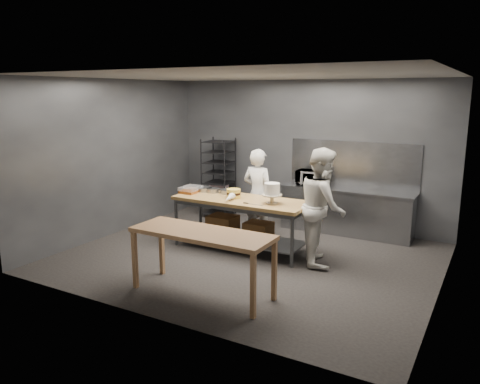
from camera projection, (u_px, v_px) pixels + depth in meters
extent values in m
plane|color=black|center=(249.00, 257.00, 7.93)|extent=(6.00, 6.00, 0.00)
cube|color=#4C4F54|center=(306.00, 153.00, 9.75)|extent=(6.00, 0.04, 3.00)
cube|color=olive|center=(241.00, 200.00, 8.18)|extent=(2.40, 0.90, 0.06)
cube|color=#47494C|center=(241.00, 238.00, 8.33)|extent=(2.25, 0.75, 0.03)
cylinder|color=#47494C|center=(176.00, 222.00, 8.49)|extent=(0.06, 0.06, 0.86)
cylinder|color=#47494C|center=(200.00, 213.00, 9.16)|extent=(0.06, 0.06, 0.86)
cylinder|color=#47494C|center=(292.00, 242.00, 7.40)|extent=(0.06, 0.06, 0.86)
cylinder|color=#47494C|center=(310.00, 229.00, 8.06)|extent=(0.06, 0.06, 0.86)
cube|color=brown|center=(223.00, 225.00, 8.47)|extent=(0.50, 0.40, 0.35)
cube|color=brown|center=(258.00, 231.00, 8.21)|extent=(0.45, 0.38, 0.30)
cube|color=olive|center=(202.00, 234.00, 6.33)|extent=(2.00, 0.70, 0.06)
cube|color=olive|center=(135.00, 260.00, 6.63)|extent=(0.06, 0.06, 0.84)
cube|color=olive|center=(162.00, 248.00, 7.14)|extent=(0.06, 0.06, 0.84)
cube|color=olive|center=(253.00, 286.00, 5.71)|extent=(0.06, 0.06, 0.84)
cube|color=olive|center=(274.00, 270.00, 6.22)|extent=(0.06, 0.06, 0.84)
cube|color=slate|center=(347.00, 190.00, 9.13)|extent=(2.60, 0.60, 0.04)
cube|color=slate|center=(346.00, 212.00, 9.22)|extent=(2.56, 0.56, 0.86)
cube|color=slate|center=(353.00, 164.00, 9.28)|extent=(2.60, 0.02, 0.90)
cube|color=black|center=(219.00, 178.00, 10.46)|extent=(0.67, 0.72, 1.75)
cube|color=white|center=(219.00, 192.00, 10.53)|extent=(0.41, 0.28, 0.45)
imported|color=white|center=(258.00, 194.00, 8.84)|extent=(0.65, 0.45, 1.72)
imported|color=silver|center=(322.00, 206.00, 7.52)|extent=(1.04, 1.14, 1.89)
imported|color=black|center=(311.00, 178.00, 9.46)|extent=(0.54, 0.37, 0.30)
cylinder|color=#BDB297|center=(272.00, 203.00, 7.81)|extent=(0.20, 0.20, 0.02)
cylinder|color=#BDB297|center=(272.00, 199.00, 7.80)|extent=(0.06, 0.06, 0.12)
cylinder|color=#BDB297|center=(272.00, 195.00, 7.78)|extent=(0.34, 0.34, 0.02)
cylinder|color=white|center=(272.00, 189.00, 7.76)|extent=(0.25, 0.25, 0.19)
cylinder|color=#FACD4F|center=(234.00, 196.00, 8.24)|extent=(0.24, 0.24, 0.06)
cylinder|color=black|center=(234.00, 193.00, 8.23)|extent=(0.24, 0.24, 0.04)
cylinder|color=#FACD4F|center=(234.00, 191.00, 8.22)|extent=(0.24, 0.24, 0.06)
cylinder|color=gray|center=(213.00, 190.00, 8.69)|extent=(0.24, 0.24, 0.07)
cylinder|color=gray|center=(228.00, 191.00, 8.59)|extent=(0.29, 0.29, 0.07)
cylinder|color=gray|center=(204.00, 189.00, 8.80)|extent=(0.31, 0.31, 0.07)
cone|color=white|center=(229.00, 198.00, 7.97)|extent=(0.20, 0.40, 0.12)
cube|color=slate|center=(255.00, 205.00, 7.74)|extent=(0.28, 0.02, 0.00)
cube|color=black|center=(246.00, 203.00, 7.82)|extent=(0.09, 0.02, 0.02)
cube|color=#AA5422|center=(188.00, 192.00, 8.60)|extent=(0.30, 0.20, 0.05)
cube|color=silver|center=(188.00, 189.00, 8.59)|extent=(0.31, 0.21, 0.06)
cube|color=#AA5422|center=(193.00, 190.00, 8.79)|extent=(0.30, 0.20, 0.05)
cube|color=silver|center=(193.00, 187.00, 8.78)|extent=(0.31, 0.21, 0.06)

